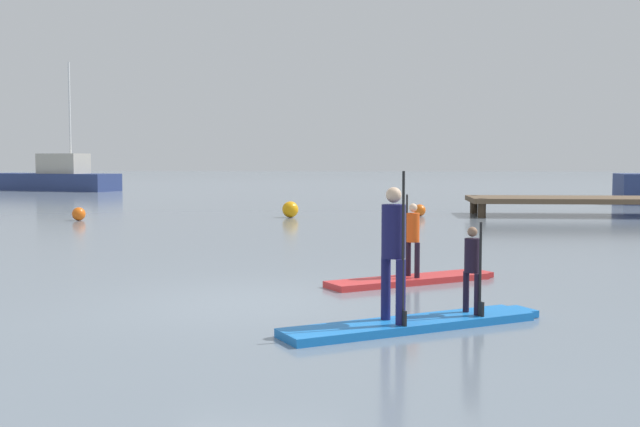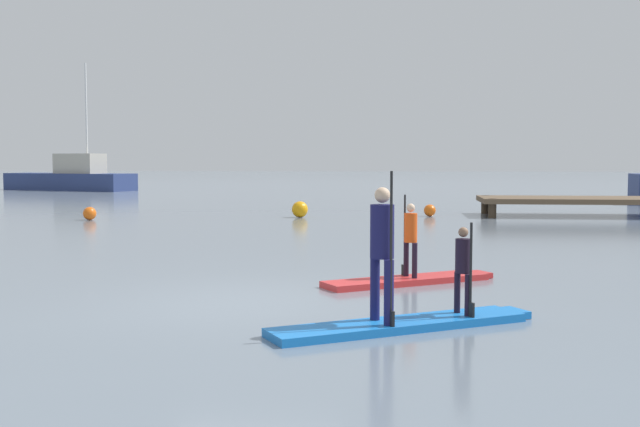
% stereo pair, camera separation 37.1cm
% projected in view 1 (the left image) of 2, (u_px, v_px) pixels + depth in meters
% --- Properties ---
extents(ground_plane, '(240.00, 240.00, 0.00)m').
position_uv_depth(ground_plane, '(253.00, 301.00, 11.01)').
color(ground_plane, slate).
extents(paddleboard_near, '(2.85, 2.06, 0.10)m').
position_uv_depth(paddleboard_near, '(413.00, 280.00, 12.61)').
color(paddleboard_near, red).
rests_on(paddleboard_near, ground).
extents(paddler_child_solo, '(0.29, 0.36, 1.34)m').
position_uv_depth(paddler_child_solo, '(413.00, 235.00, 12.57)').
color(paddler_child_solo, black).
rests_on(paddler_child_solo, paddleboard_near).
extents(paddleboard_far, '(3.23, 2.20, 0.10)m').
position_uv_depth(paddleboard_far, '(416.00, 324.00, 9.24)').
color(paddleboard_far, blue).
rests_on(paddleboard_far, ground).
extents(paddler_adult, '(0.39, 0.45, 1.79)m').
position_uv_depth(paddler_adult, '(394.00, 245.00, 9.03)').
color(paddler_adult, '#19194C').
rests_on(paddler_adult, paddleboard_far).
extents(paddler_child_front, '(0.26, 0.35, 1.16)m').
position_uv_depth(paddler_child_front, '(473.00, 265.00, 9.55)').
color(paddler_child_front, black).
rests_on(paddler_child_front, paddleboard_far).
extents(fishing_boat_green_midground, '(9.46, 5.24, 8.18)m').
position_uv_depth(fishing_boat_green_midground, '(55.00, 178.00, 49.91)').
color(fishing_boat_green_midground, navy).
rests_on(fishing_boat_green_midground, ground).
extents(floating_dock, '(9.02, 2.82, 0.67)m').
position_uv_depth(floating_dock, '(597.00, 200.00, 27.48)').
color(floating_dock, brown).
rests_on(floating_dock, ground).
extents(mooring_buoy_near, '(0.42, 0.42, 0.42)m').
position_uv_depth(mooring_buoy_near, '(420.00, 210.00, 27.38)').
color(mooring_buoy_near, orange).
rests_on(mooring_buoy_near, ground).
extents(mooring_buoy_mid, '(0.44, 0.44, 0.44)m').
position_uv_depth(mooring_buoy_mid, '(79.00, 214.00, 25.42)').
color(mooring_buoy_mid, orange).
rests_on(mooring_buoy_mid, ground).
extents(mooring_buoy_far, '(0.56, 0.56, 0.56)m').
position_uv_depth(mooring_buoy_far, '(290.00, 209.00, 26.73)').
color(mooring_buoy_far, orange).
rests_on(mooring_buoy_far, ground).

